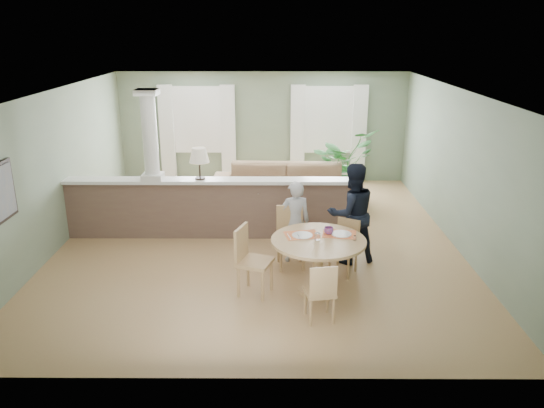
{
  "coord_description": "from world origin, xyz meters",
  "views": [
    {
      "loc": [
        0.29,
        -8.96,
        3.71
      ],
      "look_at": [
        0.25,
        -1.0,
        1.04
      ],
      "focal_mm": 35.0,
      "sensor_mm": 36.0,
      "label": 1
    }
  ],
  "objects_px": {
    "chair_far_man": "(345,244)",
    "sofa": "(286,188)",
    "chair_far_boy": "(290,233)",
    "houseplant": "(342,164)",
    "chair_near": "(321,290)",
    "chair_side": "(250,257)",
    "dining_table": "(318,250)",
    "child_person": "(295,222)",
    "man_person": "(352,213)"
  },
  "relations": [
    {
      "from": "sofa",
      "to": "chair_near",
      "type": "xyz_separation_m",
      "value": [
        0.37,
        -4.62,
        0.0
      ]
    },
    {
      "from": "houseplant",
      "to": "chair_far_boy",
      "type": "relative_size",
      "value": 1.6
    },
    {
      "from": "chair_side",
      "to": "child_person",
      "type": "distance_m",
      "value": 1.33
    },
    {
      "from": "sofa",
      "to": "houseplant",
      "type": "bearing_deg",
      "value": 33.52
    },
    {
      "from": "sofa",
      "to": "chair_near",
      "type": "bearing_deg",
      "value": -83.34
    },
    {
      "from": "dining_table",
      "to": "child_person",
      "type": "height_order",
      "value": "child_person"
    },
    {
      "from": "dining_table",
      "to": "chair_far_man",
      "type": "xyz_separation_m",
      "value": [
        0.48,
        0.66,
        -0.18
      ]
    },
    {
      "from": "chair_side",
      "to": "man_person",
      "type": "xyz_separation_m",
      "value": [
        1.61,
        1.11,
        0.28
      ]
    },
    {
      "from": "chair_far_boy",
      "to": "houseplant",
      "type": "bearing_deg",
      "value": 64.8
    },
    {
      "from": "child_person",
      "to": "chair_far_boy",
      "type": "bearing_deg",
      "value": 55.86
    },
    {
      "from": "child_person",
      "to": "dining_table",
      "type": "bearing_deg",
      "value": 97.61
    },
    {
      "from": "chair_side",
      "to": "houseplant",
      "type": "bearing_deg",
      "value": -3.02
    },
    {
      "from": "houseplant",
      "to": "child_person",
      "type": "bearing_deg",
      "value": -108.99
    },
    {
      "from": "dining_table",
      "to": "man_person",
      "type": "xyz_separation_m",
      "value": [
        0.61,
        1.06,
        0.18
      ]
    },
    {
      "from": "houseplant",
      "to": "child_person",
      "type": "relative_size",
      "value": 1.15
    },
    {
      "from": "chair_near",
      "to": "chair_side",
      "type": "xyz_separation_m",
      "value": [
        -0.96,
        0.82,
        0.1
      ]
    },
    {
      "from": "chair_far_man",
      "to": "man_person",
      "type": "xyz_separation_m",
      "value": [
        0.14,
        0.41,
        0.36
      ]
    },
    {
      "from": "man_person",
      "to": "child_person",
      "type": "bearing_deg",
      "value": -16.78
    },
    {
      "from": "houseplant",
      "to": "chair_near",
      "type": "height_order",
      "value": "houseplant"
    },
    {
      "from": "chair_near",
      "to": "child_person",
      "type": "height_order",
      "value": "child_person"
    },
    {
      "from": "chair_far_man",
      "to": "sofa",
      "type": "bearing_deg",
      "value": 136.23
    },
    {
      "from": "sofa",
      "to": "chair_side",
      "type": "distance_m",
      "value": 3.85
    },
    {
      "from": "chair_near",
      "to": "chair_far_man",
      "type": "bearing_deg",
      "value": -118.17
    },
    {
      "from": "chair_far_boy",
      "to": "chair_far_man",
      "type": "distance_m",
      "value": 0.9
    },
    {
      "from": "sofa",
      "to": "dining_table",
      "type": "height_order",
      "value": "dining_table"
    },
    {
      "from": "sofa",
      "to": "chair_far_man",
      "type": "xyz_separation_m",
      "value": [
        0.88,
        -3.1,
        0.01
      ]
    },
    {
      "from": "dining_table",
      "to": "chair_near",
      "type": "xyz_separation_m",
      "value": [
        -0.03,
        -0.87,
        -0.19
      ]
    },
    {
      "from": "child_person",
      "to": "houseplant",
      "type": "bearing_deg",
      "value": -117.05
    },
    {
      "from": "sofa",
      "to": "chair_far_man",
      "type": "height_order",
      "value": "sofa"
    },
    {
      "from": "sofa",
      "to": "chair_near",
      "type": "distance_m",
      "value": 4.63
    },
    {
      "from": "chair_near",
      "to": "chair_side",
      "type": "relative_size",
      "value": 0.83
    },
    {
      "from": "chair_far_boy",
      "to": "chair_side",
      "type": "distance_m",
      "value": 1.15
    },
    {
      "from": "dining_table",
      "to": "chair_near",
      "type": "height_order",
      "value": "dining_table"
    },
    {
      "from": "chair_side",
      "to": "dining_table",
      "type": "bearing_deg",
      "value": -67.91
    },
    {
      "from": "dining_table",
      "to": "chair_side",
      "type": "height_order",
      "value": "chair_side"
    },
    {
      "from": "sofa",
      "to": "man_person",
      "type": "bearing_deg",
      "value": -67.27
    },
    {
      "from": "houseplant",
      "to": "man_person",
      "type": "bearing_deg",
      "value": -94.49
    },
    {
      "from": "sofa",
      "to": "chair_far_boy",
      "type": "height_order",
      "value": "chair_far_boy"
    },
    {
      "from": "sofa",
      "to": "chair_side",
      "type": "bearing_deg",
      "value": -96.8
    },
    {
      "from": "sofa",
      "to": "houseplant",
      "type": "relative_size",
      "value": 1.99
    },
    {
      "from": "dining_table",
      "to": "chair_far_boy",
      "type": "relative_size",
      "value": 1.39
    },
    {
      "from": "chair_far_man",
      "to": "man_person",
      "type": "distance_m",
      "value": 0.56
    },
    {
      "from": "chair_near",
      "to": "child_person",
      "type": "relative_size",
      "value": 0.61
    },
    {
      "from": "chair_far_boy",
      "to": "chair_near",
      "type": "bearing_deg",
      "value": -84.81
    },
    {
      "from": "sofa",
      "to": "chair_side",
      "type": "relative_size",
      "value": 3.1
    },
    {
      "from": "chair_far_man",
      "to": "houseplant",
      "type": "bearing_deg",
      "value": 114.43
    },
    {
      "from": "dining_table",
      "to": "chair_far_boy",
      "type": "bearing_deg",
      "value": 112.36
    },
    {
      "from": "houseplant",
      "to": "dining_table",
      "type": "relative_size",
      "value": 1.16
    },
    {
      "from": "dining_table",
      "to": "chair_near",
      "type": "bearing_deg",
      "value": -91.94
    },
    {
      "from": "chair_far_man",
      "to": "chair_side",
      "type": "xyz_separation_m",
      "value": [
        -1.47,
        -0.71,
        0.09
      ]
    }
  ]
}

